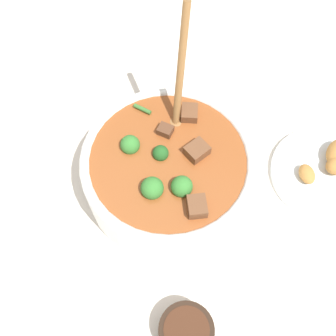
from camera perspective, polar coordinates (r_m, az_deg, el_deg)
name	(u,v)px	position (r m, az deg, el deg)	size (l,w,h in m)	color
ground_plane	(168,186)	(0.75, 0.00, -2.40)	(4.00, 4.00, 0.00)	silver
stew_bowl	(168,170)	(0.70, 0.01, -0.29)	(0.28, 0.29, 0.28)	white
condiment_bowl	(186,331)	(0.66, 2.46, -21.21)	(0.08, 0.08, 0.04)	black
food_plate	(329,169)	(0.81, 21.03, -0.16)	(0.19, 0.19, 0.05)	white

